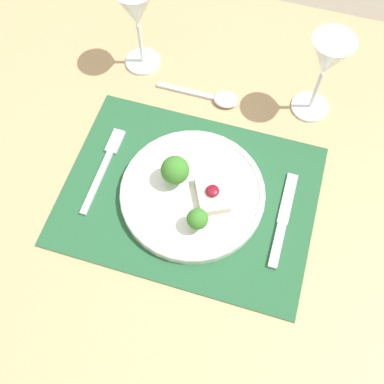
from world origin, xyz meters
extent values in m
plane|color=gray|center=(0.00, 0.00, 0.00)|extent=(8.00, 8.00, 0.00)
cube|color=tan|center=(0.00, 0.00, 0.72)|extent=(1.40, 1.12, 0.03)
cylinder|color=tan|center=(-0.63, 0.49, 0.35)|extent=(0.06, 0.06, 0.70)
cube|color=#235633|center=(0.00, 0.00, 0.74)|extent=(0.47, 0.35, 0.00)
cylinder|color=white|center=(0.01, 0.00, 0.75)|extent=(0.27, 0.27, 0.02)
torus|color=white|center=(0.01, 0.00, 0.75)|extent=(0.27, 0.27, 0.01)
cube|color=beige|center=(0.04, 0.00, 0.76)|extent=(0.08, 0.09, 0.02)
ellipsoid|color=maroon|center=(0.04, 0.00, 0.78)|extent=(0.02, 0.02, 0.01)
cylinder|color=#84B256|center=(-0.03, 0.02, 0.76)|extent=(0.01, 0.01, 0.02)
sphere|color=#387A28|center=(-0.03, 0.02, 0.79)|extent=(0.05, 0.05, 0.05)
cylinder|color=#84B256|center=(0.03, -0.06, 0.76)|extent=(0.01, 0.01, 0.02)
sphere|color=#387A28|center=(0.03, -0.06, 0.78)|extent=(0.04, 0.04, 0.04)
cube|color=silver|center=(-0.17, -0.03, 0.74)|extent=(0.01, 0.14, 0.01)
cube|color=silver|center=(-0.17, 0.07, 0.74)|extent=(0.02, 0.05, 0.01)
cube|color=silver|center=(0.18, -0.05, 0.74)|extent=(0.02, 0.09, 0.01)
cube|color=silver|center=(0.18, 0.04, 0.74)|extent=(0.02, 0.11, 0.00)
cube|color=silver|center=(-0.08, 0.23, 0.74)|extent=(0.13, 0.01, 0.01)
ellipsoid|color=silver|center=(0.01, 0.23, 0.74)|extent=(0.05, 0.04, 0.02)
cylinder|color=white|center=(0.18, 0.27, 0.74)|extent=(0.08, 0.08, 0.01)
cylinder|color=white|center=(0.18, 0.27, 0.79)|extent=(0.01, 0.01, 0.10)
cone|color=white|center=(0.18, 0.27, 0.88)|extent=(0.08, 0.08, 0.08)
cylinder|color=white|center=(-0.19, 0.28, 0.74)|extent=(0.08, 0.08, 0.01)
cylinder|color=white|center=(-0.19, 0.28, 0.79)|extent=(0.01, 0.01, 0.10)
cone|color=white|center=(-0.19, 0.28, 0.88)|extent=(0.08, 0.08, 0.08)
camera|label=1|loc=(0.11, -0.35, 1.49)|focal=42.00mm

